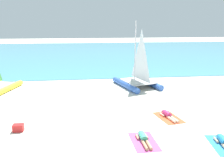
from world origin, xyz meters
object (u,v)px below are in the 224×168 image
object	(u,v)px
sunbather_middle	(168,115)
sunbather_right	(224,142)
towel_middle	(168,118)
cooler_box	(18,128)
sailboat_blue	(138,77)
towel_left	(144,142)
towel_right	(224,145)
sunbather_left	(143,138)

from	to	relation	value
sunbather_middle	sunbather_right	world-z (taller)	same
towel_middle	sunbather_right	distance (m)	3.53
sunbather_right	cooler_box	bearing A→B (deg)	173.85
sailboat_blue	cooler_box	bearing A→B (deg)	-152.32
towel_left	towel_right	size ratio (longest dim) A/B	1.00
sunbather_left	towel_left	bearing A→B (deg)	-90.00
towel_right	towel_left	bearing A→B (deg)	167.67
sailboat_blue	sunbather_right	size ratio (longest dim) A/B	3.42
towel_left	sunbather_middle	world-z (taller)	sunbather_middle
sunbather_right	cooler_box	size ratio (longest dim) A/B	3.13
sunbather_right	sailboat_blue	bearing A→B (deg)	107.81
sailboat_blue	towel_middle	distance (m)	6.85
towel_middle	sunbather_right	size ratio (longest dim) A/B	1.21
sailboat_blue	towel_left	bearing A→B (deg)	-117.68
towel_right	sailboat_blue	bearing A→B (deg)	98.98
towel_middle	sunbather_middle	size ratio (longest dim) A/B	1.22
sailboat_blue	cooler_box	distance (m)	10.85
sunbather_left	towel_right	size ratio (longest dim) A/B	0.82
sunbather_left	sunbather_right	world-z (taller)	same
towel_left	cooler_box	world-z (taller)	cooler_box
towel_middle	towel_left	bearing A→B (deg)	-129.03
sailboat_blue	cooler_box	size ratio (longest dim) A/B	10.72
sailboat_blue	sunbather_left	xyz separation A→B (m)	(-1.83, -9.31, -0.67)
sailboat_blue	sunbather_middle	world-z (taller)	sailboat_blue
sunbather_left	sunbather_middle	world-z (taller)	same
towel_left	sunbather_left	world-z (taller)	sunbather_left
sunbather_middle	towel_right	bearing A→B (deg)	-78.93
towel_left	cooler_box	bearing A→B (deg)	163.09
sunbather_middle	towel_right	xyz separation A→B (m)	(1.35, -3.39, -0.13)
towel_right	sunbather_left	bearing A→B (deg)	166.61
towel_right	towel_middle	bearing A→B (deg)	111.93
sunbather_right	towel_right	bearing A→B (deg)	-90.00
sunbather_middle	towel_right	world-z (taller)	sunbather_middle
sunbather_left	sunbather_middle	distance (m)	3.31
sailboat_blue	towel_right	xyz separation A→B (m)	(1.60, -10.12, -0.79)
sunbather_right	towel_left	bearing A→B (deg)	177.47
sunbather_left	cooler_box	size ratio (longest dim) A/B	3.13
towel_left	towel_right	bearing A→B (deg)	-12.33
sunbather_left	sunbather_right	xyz separation A→B (m)	(3.44, -0.75, 0.00)
sailboat_blue	towel_left	distance (m)	9.58
towel_middle	sunbather_middle	xyz separation A→B (m)	(-0.01, 0.07, 0.13)
sunbather_middle	sunbather_right	size ratio (longest dim) A/B	1.00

